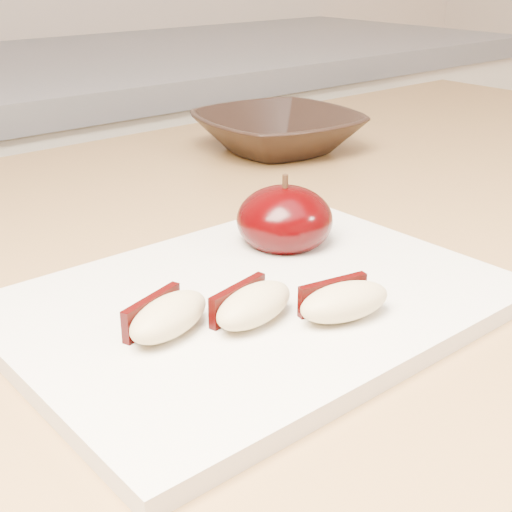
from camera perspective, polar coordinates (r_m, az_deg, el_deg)
cutting_board at (r=0.44m, az=0.00°, el=-3.73°), size 0.30×0.22×0.01m
apple_half at (r=0.50m, az=2.30°, el=2.92°), size 0.08×0.08×0.06m
apple_wedge_a at (r=0.39m, az=-7.14°, el=-4.77°), size 0.06×0.04×0.02m
apple_wedge_b at (r=0.40m, az=-0.30°, el=-3.90°), size 0.06×0.04×0.02m
apple_wedge_c at (r=0.41m, az=6.99°, el=-3.58°), size 0.06×0.04×0.02m
bowl at (r=0.79m, az=1.74°, el=9.89°), size 0.19×0.19×0.04m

